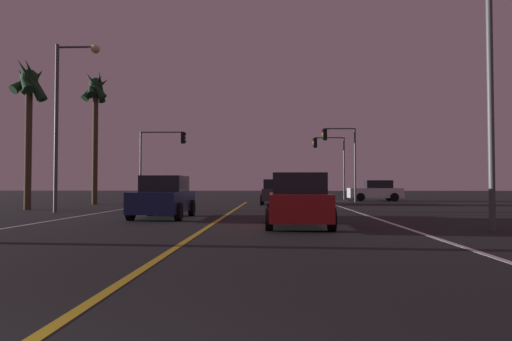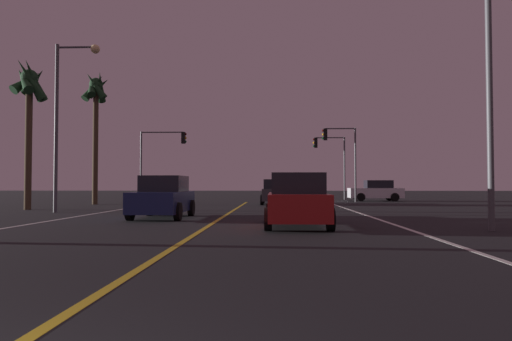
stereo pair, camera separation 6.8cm
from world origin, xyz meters
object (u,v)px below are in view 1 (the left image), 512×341
street_lamp_right_near (476,44)px  palm_tree_left_mid (29,92)px  car_ahead_far (275,192)px  traffic_light_near_left (163,149)px  palm_tree_left_far (96,99)px  car_crossing_side (376,191)px  traffic_light_far_right (329,153)px  car_lead_same_lane (298,201)px  street_lamp_left_mid (66,105)px  traffic_light_near_right (340,148)px  car_oncoming (164,198)px

street_lamp_right_near → palm_tree_left_mid: bearing=-28.4°
car_ahead_far → traffic_light_near_left: bearing=65.1°
car_ahead_far → palm_tree_left_far: size_ratio=0.47×
car_crossing_side → traffic_light_far_right: traffic_light_far_right is taller
traffic_light_near_left → street_lamp_right_near: (14.69, -21.97, 1.35)m
car_ahead_far → car_crossing_side: bearing=-52.0°
traffic_light_near_left → car_lead_same_lane: bearing=-65.6°
street_lamp_left_mid → traffic_light_far_right: bearing=52.2°
traffic_light_far_right → street_lamp_left_mid: bearing=52.2°
traffic_light_near_right → traffic_light_far_right: size_ratio=1.03×
traffic_light_near_left → palm_tree_left_far: (-3.41, -4.98, 3.09)m
car_crossing_side → traffic_light_far_right: 5.71m
car_lead_same_lane → traffic_light_far_right: (4.23, 26.47, 3.32)m
car_crossing_side → palm_tree_left_mid: palm_tree_left_mid is taller
palm_tree_left_far → palm_tree_left_mid: bearing=-98.3°
car_oncoming → car_ahead_far: same height
car_crossing_side → street_lamp_right_near: street_lamp_right_near is taller
street_lamp_right_near → street_lamp_left_mid: size_ratio=1.07×
street_lamp_right_near → street_lamp_left_mid: street_lamp_right_near is taller
traffic_light_near_left → street_lamp_right_near: 26.47m
car_ahead_far → palm_tree_left_mid: palm_tree_left_mid is taller
street_lamp_left_mid → palm_tree_left_mid: 4.00m
car_ahead_far → traffic_light_near_right: traffic_light_near_right is taller
car_ahead_far → palm_tree_left_mid: size_ratio=0.53×
traffic_light_near_right → street_lamp_right_near: bearing=92.1°
car_crossing_side → car_ahead_far: size_ratio=1.00×
street_lamp_left_mid → traffic_light_near_right: bearing=42.5°
car_crossing_side → car_ahead_far: (-8.27, -6.45, 0.00)m
car_crossing_side → car_ahead_far: 10.49m
car_ahead_far → traffic_light_near_left: size_ratio=0.78×
car_lead_same_lane → palm_tree_left_far: 21.54m
palm_tree_left_mid → traffic_light_near_left: bearing=69.4°
car_oncoming → traffic_light_near_right: size_ratio=0.75×
car_oncoming → palm_tree_left_mid: 11.76m
car_oncoming → car_crossing_side: (12.82, 19.63, 0.00)m
palm_tree_left_mid → car_crossing_side: bearing=33.0°
traffic_light_far_right → palm_tree_left_far: palm_tree_left_far is taller
car_oncoming → traffic_light_near_left: 18.14m
traffic_light_near_left → palm_tree_left_mid: size_ratio=0.68×
car_ahead_far → palm_tree_left_mid: bearing=119.6°
traffic_light_near_right → palm_tree_left_mid: 21.77m
traffic_light_near_left → traffic_light_far_right: traffic_light_far_right is taller
street_lamp_left_mid → palm_tree_left_far: palm_tree_left_far is taller
traffic_light_near_left → car_oncoming: bearing=-76.0°
car_crossing_side → palm_tree_left_far: size_ratio=0.47×
car_lead_same_lane → traffic_light_far_right: bearing=-9.1°
car_oncoming → palm_tree_left_far: bearing=-147.9°
car_ahead_far → street_lamp_right_near: (5.82, -17.85, 4.66)m
traffic_light_near_left → street_lamp_left_mid: (-1.29, -13.91, 1.05)m
car_lead_same_lane → street_lamp_left_mid: bearing=56.9°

